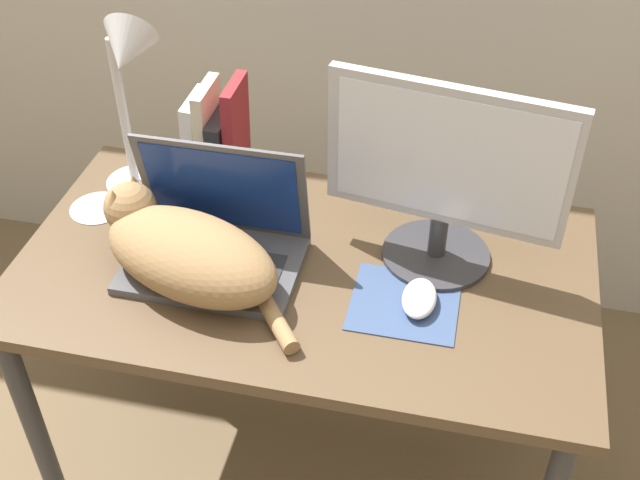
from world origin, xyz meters
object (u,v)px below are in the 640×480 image
Objects in this scene: cat at (185,251)px; external_monitor at (445,175)px; cd_disc at (97,208)px; desk_lamp at (127,80)px; laptop at (216,241)px; book_row at (217,141)px; computer_mouse at (419,298)px.

cat is 0.98× the size of external_monitor.
desk_lamp is at bearing 38.86° from cd_disc.
cat is at bearing -116.76° from laptop.
external_monitor is at bearing -16.68° from book_row.
book_row is at bearing 29.16° from desk_lamp.
cd_disc is at bearing -141.14° from desk_lamp.
computer_mouse is (0.45, 0.03, -0.06)m from cat.
external_monitor is 0.24m from computer_mouse.
desk_lamp is (-0.23, 0.17, 0.24)m from laptop.
cat is at bearing -82.70° from book_row.
book_row reaches higher than computer_mouse.
laptop is 0.47m from external_monitor.
external_monitor is 0.66m from desk_lamp.
desk_lamp is at bearing 173.90° from external_monitor.
cat reaches higher than computer_mouse.
laptop is 0.74× the size of external_monitor.
external_monitor is 0.77m from cd_disc.
desk_lamp is at bearing 142.18° from laptop.
cat is 0.38m from desk_lamp.
computer_mouse is at bearing -18.86° from desk_lamp.
cd_disc is at bearing -147.00° from book_row.
cat is 4.15× the size of computer_mouse.
cd_disc is (-0.09, -0.07, -0.29)m from desk_lamp.
laptop is 0.42m from computer_mouse.
external_monitor is 1.08× the size of desk_lamp.
cd_disc is (-0.23, -0.15, -0.11)m from book_row.
desk_lamp is (-0.19, 0.25, 0.21)m from cat.
book_row is 0.30m from cd_disc.
cd_disc is at bearing 168.41° from computer_mouse.
cat is (-0.04, -0.07, 0.03)m from laptop.
external_monitor reaches higher than cat.
desk_lamp reaches higher than book_row.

